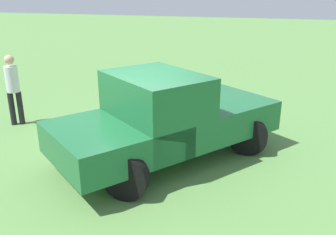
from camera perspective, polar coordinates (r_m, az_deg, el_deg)
The scene contains 3 objects.
ground_plane at distance 7.77m, azimuth -4.82°, elevation -5.87°, with size 80.00×80.00×0.00m, color #5B8C47.
pickup_truck at distance 7.17m, azimuth -0.77°, elevation 0.18°, with size 4.33×4.89×1.83m.
person_bystander at distance 9.94m, azimuth -23.33°, elevation 4.64°, with size 0.44×0.44×1.81m.
Camera 1 is at (-2.72, 6.46, 3.34)m, focal length 38.54 mm.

